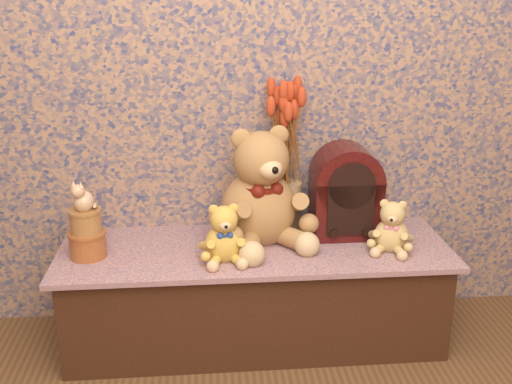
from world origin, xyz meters
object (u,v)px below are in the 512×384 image
Objects in this scene: ceramic_vase at (286,207)px; cat_figurine at (83,195)px; cathedral_radio at (346,190)px; teddy_small at (392,223)px; teddy_medium at (224,230)px; biscuit_tin_lower at (88,245)px; teddy_large at (259,180)px.

cat_figurine reaches higher than ceramic_vase.
cathedral_radio is at bearing -14.18° from ceramic_vase.
cathedral_radio reaches higher than ceramic_vase.
ceramic_vase is at bearing 166.12° from cathedral_radio.
ceramic_vase is 1.73× the size of cat_figurine.
cathedral_radio reaches higher than teddy_small.
cat_figurine reaches higher than teddy_small.
ceramic_vase is at bearing 39.27° from teddy_medium.
teddy_medium is 0.63m from teddy_small.
cat_figurine reaches higher than biscuit_tin_lower.
cathedral_radio is (-0.14, 0.17, 0.08)m from teddy_small.
ceramic_vase is (-0.37, 0.22, -0.01)m from teddy_small.
teddy_large is 0.26m from teddy_medium.
cat_figurine is at bearing 171.98° from teddy_large.
biscuit_tin_lower is at bearing 0.00° from cat_figurine.
cat_figurine is (-0.76, -0.19, 0.14)m from ceramic_vase.
cat_figurine is at bearing 168.13° from teddy_medium.
cat_figurine is at bearing -160.82° from teddy_small.
teddy_medium is at bearing -157.95° from cathedral_radio.
cat_figurine is at bearing -172.02° from cathedral_radio.
teddy_medium is at bearing -156.46° from teddy_small.
cathedral_radio is 1.81× the size of ceramic_vase.
teddy_small is 0.23m from cathedral_radio.
teddy_small is (0.49, -0.14, -0.14)m from teddy_large.
cathedral_radio is at bearing 7.68° from biscuit_tin_lower.
biscuit_tin_lower is (-0.50, 0.06, -0.07)m from teddy_medium.
teddy_medium is 1.13× the size of ceramic_vase.
ceramic_vase is (0.12, 0.08, -0.14)m from teddy_large.
biscuit_tin_lower is at bearing -165.91° from ceramic_vase.
teddy_large is 0.20m from ceramic_vase.
ceramic_vase reaches higher than biscuit_tin_lower.
teddy_medium is 0.51m from biscuit_tin_lower.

